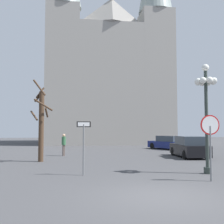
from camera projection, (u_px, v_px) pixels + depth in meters
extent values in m
plane|color=#424244|center=(161.00, 197.00, 8.40)|extent=(120.00, 120.00, 0.00)
cube|color=gray|center=(107.00, 90.00, 41.98)|extent=(17.49, 13.96, 16.50)
pyramid|color=gray|center=(112.00, 11.00, 36.70)|extent=(6.12, 2.00, 3.50)
cube|color=gray|center=(63.00, 75.00, 36.51)|extent=(4.43, 4.43, 18.81)
cube|color=gray|center=(156.00, 78.00, 38.16)|extent=(4.43, 4.43, 18.81)
cylinder|color=slate|center=(211.00, 153.00, 10.97)|extent=(0.08, 0.08, 2.24)
cylinder|color=red|center=(210.00, 125.00, 11.05)|extent=(0.82, 0.05, 0.82)
cylinder|color=white|center=(210.00, 125.00, 11.02)|extent=(0.72, 0.01, 0.72)
cylinder|color=slate|center=(84.00, 150.00, 12.37)|extent=(0.07, 0.07, 2.33)
cube|color=black|center=(84.00, 124.00, 12.44)|extent=(0.65, 0.07, 0.26)
cube|color=white|center=(84.00, 124.00, 12.43)|extent=(0.55, 0.04, 0.18)
cylinder|color=#2D3833|center=(207.00, 122.00, 12.91)|extent=(0.16, 0.16, 4.92)
cylinder|color=#2D3833|center=(208.00, 170.00, 12.76)|extent=(0.36, 0.36, 0.30)
sphere|color=white|center=(205.00, 68.00, 13.08)|extent=(0.35, 0.35, 0.35)
sphere|color=white|center=(213.00, 82.00, 13.08)|extent=(0.31, 0.31, 0.31)
cylinder|color=#2D3833|center=(209.00, 82.00, 13.06)|extent=(0.05, 0.38, 0.05)
sphere|color=white|center=(208.00, 83.00, 13.34)|extent=(0.31, 0.31, 0.31)
cylinder|color=#2D3833|center=(207.00, 82.00, 13.19)|extent=(0.31, 0.31, 0.05)
sphere|color=white|center=(202.00, 83.00, 13.41)|extent=(0.31, 0.31, 0.31)
cylinder|color=#2D3833|center=(204.00, 82.00, 13.22)|extent=(0.38, 0.05, 0.05)
sphere|color=white|center=(198.00, 82.00, 13.27)|extent=(0.31, 0.31, 0.31)
cylinder|color=#2D3833|center=(202.00, 82.00, 13.15)|extent=(0.31, 0.31, 0.05)
sphere|color=white|center=(198.00, 81.00, 12.99)|extent=(0.31, 0.31, 0.31)
cylinder|color=#2D3833|center=(202.00, 81.00, 13.01)|extent=(0.05, 0.38, 0.05)
sphere|color=white|center=(203.00, 80.00, 12.73)|extent=(0.31, 0.31, 0.31)
cylinder|color=#2D3833|center=(204.00, 81.00, 12.88)|extent=(0.31, 0.31, 0.05)
sphere|color=white|center=(210.00, 80.00, 12.65)|extent=(0.31, 0.31, 0.31)
cylinder|color=#2D3833|center=(208.00, 81.00, 12.84)|extent=(0.38, 0.05, 0.05)
sphere|color=white|center=(214.00, 81.00, 12.80)|extent=(0.31, 0.31, 0.31)
cylinder|color=#2D3833|center=(210.00, 81.00, 12.92)|extent=(0.31, 0.31, 0.05)
cylinder|color=#473323|center=(41.00, 126.00, 17.65)|extent=(0.34, 0.34, 4.59)
cylinder|color=#473323|center=(47.00, 113.00, 17.72)|extent=(0.19, 0.74, 0.63)
cylinder|color=#473323|center=(39.00, 97.00, 17.95)|extent=(0.55, 0.57, 0.74)
cylinder|color=#473323|center=(34.00, 116.00, 17.39)|extent=(0.65, 0.97, 0.69)
cylinder|color=#473323|center=(40.00, 93.00, 17.99)|extent=(0.58, 0.43, 0.77)
cylinder|color=#473323|center=(43.00, 105.00, 17.22)|extent=(1.20, 0.49, 0.78)
cylinder|color=#473323|center=(39.00, 88.00, 17.42)|extent=(0.88, 0.36, 1.09)
cube|color=navy|center=(168.00, 145.00, 28.18)|extent=(3.54, 4.76, 0.69)
cube|color=#333D47|center=(169.00, 139.00, 28.04)|extent=(2.50, 2.93, 0.59)
cylinder|color=black|center=(153.00, 146.00, 29.00)|extent=(0.48, 0.67, 0.64)
cylinder|color=black|center=(163.00, 145.00, 29.86)|extent=(0.48, 0.67, 0.64)
cylinder|color=black|center=(174.00, 147.00, 26.49)|extent=(0.48, 0.67, 0.64)
cylinder|color=black|center=(184.00, 147.00, 27.34)|extent=(0.48, 0.67, 0.64)
cube|color=black|center=(189.00, 150.00, 20.37)|extent=(2.06, 4.48, 0.80)
cube|color=#333D47|center=(190.00, 140.00, 20.20)|extent=(1.75, 2.55, 0.63)
cylinder|color=black|center=(173.00, 151.00, 21.79)|extent=(0.26, 0.65, 0.64)
cylinder|color=black|center=(192.00, 151.00, 21.88)|extent=(0.26, 0.65, 0.64)
cylinder|color=black|center=(185.00, 155.00, 18.83)|extent=(0.26, 0.65, 0.64)
cylinder|color=black|center=(207.00, 155.00, 18.92)|extent=(0.26, 0.65, 0.64)
cylinder|color=#594C47|center=(63.00, 150.00, 21.20)|extent=(0.12, 0.12, 0.86)
cylinder|color=#594C47|center=(64.00, 150.00, 21.35)|extent=(0.12, 0.12, 0.86)
cylinder|color=#33663F|center=(64.00, 141.00, 21.32)|extent=(0.32, 0.32, 0.64)
sphere|color=tan|center=(64.00, 135.00, 21.35)|extent=(0.23, 0.23, 0.23)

